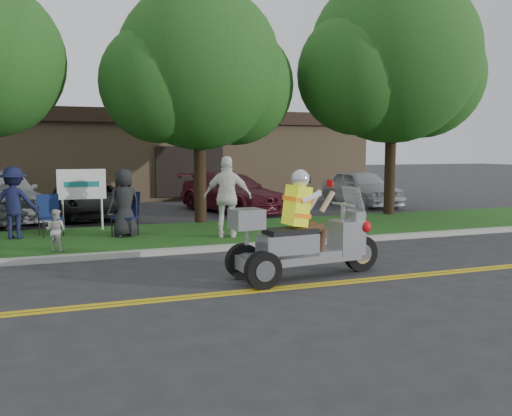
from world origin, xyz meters
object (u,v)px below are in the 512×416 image
object	(u,v)px
lawn_chair_a	(127,211)
lawn_chair_b	(49,212)
parked_car_right	(232,193)
parked_car_far_right	(361,188)
parked_car_mid	(90,199)
trike_scooter	(302,240)
spectator_adult_right	(228,197)

from	to	relation	value
lawn_chair_a	lawn_chair_b	size ratio (longest dim) A/B	1.05
lawn_chair_a	lawn_chair_b	bearing A→B (deg)	-168.54
parked_car_right	parked_car_far_right	world-z (taller)	parked_car_far_right
lawn_chair_a	parked_car_right	bearing A→B (deg)	78.44
parked_car_mid	trike_scooter	bearing A→B (deg)	-77.41
parked_car_far_right	lawn_chair_b	bearing A→B (deg)	-159.67
lawn_chair_b	trike_scooter	bearing A→B (deg)	-69.21
lawn_chair_a	parked_car_far_right	world-z (taller)	parked_car_far_right
spectator_adult_right	parked_car_right	size ratio (longest dim) A/B	0.42
lawn_chair_a	spectator_adult_right	size ratio (longest dim) A/B	0.54
spectator_adult_right	parked_car_mid	size ratio (longest dim) A/B	0.44
trike_scooter	parked_car_right	size ratio (longest dim) A/B	0.62
trike_scooter	spectator_adult_right	bearing A→B (deg)	85.88
spectator_adult_right	trike_scooter	bearing A→B (deg)	112.42
trike_scooter	lawn_chair_b	world-z (taller)	trike_scooter
lawn_chair_a	lawn_chair_b	xyz separation A→B (m)	(-1.85, 0.63, -0.03)
trike_scooter	parked_car_far_right	world-z (taller)	trike_scooter
parked_car_far_right	trike_scooter	bearing A→B (deg)	-126.15
lawn_chair_b	parked_car_right	xyz separation A→B (m)	(6.18, 4.21, 0.01)
parked_car_right	parked_car_mid	bearing A→B (deg)	161.71
lawn_chair_a	parked_car_right	distance (m)	6.49
trike_scooter	lawn_chair_b	distance (m)	7.32
spectator_adult_right	parked_car_right	distance (m)	6.40
lawn_chair_b	parked_car_far_right	distance (m)	12.53
lawn_chair_b	lawn_chair_a	bearing A→B (deg)	-33.39
trike_scooter	parked_car_mid	distance (m)	10.51
spectator_adult_right	parked_car_right	bearing A→B (deg)	-87.36
trike_scooter	lawn_chair_b	bearing A→B (deg)	120.02
trike_scooter	lawn_chair_b	xyz separation A→B (m)	(-4.23, 5.97, 0.01)
trike_scooter	lawn_chair_a	world-z (taller)	trike_scooter
lawn_chair_a	spectator_adult_right	xyz separation A→B (m)	(2.30, -1.21, 0.39)
trike_scooter	lawn_chair_a	size ratio (longest dim) A/B	2.70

